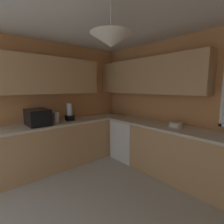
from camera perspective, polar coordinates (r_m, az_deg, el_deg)
The scene contains 9 objects.
ground_plane at distance 2.41m, azimuth -0.27°, elevation -32.47°, with size 9.09×9.09×0.00m, color #B7B2A8.
room_shell at distance 2.46m, azimuth 3.13°, elevation 11.76°, with size 4.25×3.70×2.55m.
counter_run_left at distance 3.55m, azimuth -19.28°, elevation -10.62°, with size 0.65×3.31×0.90m.
counter_run_back at distance 3.12m, azimuth 24.38°, elevation -13.58°, with size 3.34×0.65×0.90m.
dishwasher at distance 3.80m, azimuth 5.82°, elevation -9.26°, with size 0.60×0.60×0.85m, color white.
microwave at distance 3.32m, azimuth -24.04°, elevation -1.61°, with size 0.48×0.36×0.29m, color black.
kettle at distance 3.42m, azimuth -18.50°, elevation -1.73°, with size 0.11×0.11×0.21m, color #B7B7BC.
bowl at distance 3.08m, azimuth 20.87°, elevation -4.07°, with size 0.23×0.23×0.09m, color beige.
blender_appliance at distance 3.54m, azimuth -14.28°, elevation -0.26°, with size 0.15×0.15×0.36m.
Camera 1 is at (1.39, -1.18, 1.58)m, focal length 26.77 mm.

